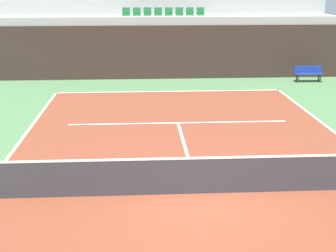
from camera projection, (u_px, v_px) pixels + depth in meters
The scene contains 11 objects.
ground_plane at pixel (198, 194), 12.12m from camera, with size 80.00×80.00×0.00m, color #477042.
court_surface at pixel (198, 194), 12.12m from camera, with size 11.00×24.00×0.01m, color brown.
baseline_far at pixel (169, 91), 23.55m from camera, with size 11.00×0.10×0.00m, color white.
service_line_far at pixel (178, 123), 18.24m from camera, with size 8.26×0.10×0.00m, color white.
centre_service_line at pixel (186, 151), 15.18m from camera, with size 0.10×6.40×0.00m, color white.
back_wall at pixel (165, 52), 26.44m from camera, with size 19.46×0.30×2.90m, color #33231E.
stands_tier_lower at pixel (164, 45), 27.67m from camera, with size 19.46×2.40×3.34m, color #9E9E99.
stands_tier_upper at pixel (162, 34), 29.85m from camera, with size 19.46×2.40×4.15m, color #9E9E99.
seating_row_lower at pixel (163, 13), 27.26m from camera, with size 4.66×0.44×0.44m.
tennis_net at pixel (199, 175), 11.97m from camera, with size 11.08×0.08×1.07m.
player_bench at pixel (308, 72), 25.77m from camera, with size 1.50×0.40×0.85m.
Camera 1 is at (-1.44, -11.07, 5.08)m, focal length 51.58 mm.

